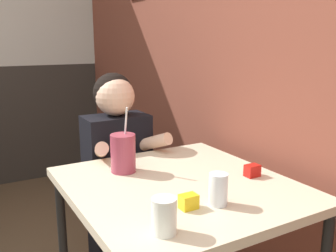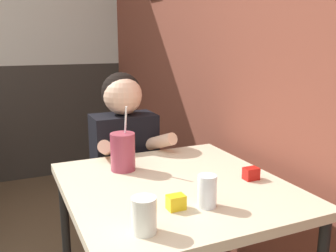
# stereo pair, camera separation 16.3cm
# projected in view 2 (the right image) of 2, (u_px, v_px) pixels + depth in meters

# --- Properties ---
(brick_wall_right) EXTENTS (0.08, 4.75, 2.70)m
(brick_wall_right) POSITION_uv_depth(u_px,v_px,m) (180.00, 37.00, 2.55)
(brick_wall_right) COLOR brown
(brick_wall_right) RESTS_ON ground_plane
(main_table) EXTENTS (0.84, 0.91, 0.77)m
(main_table) POSITION_uv_depth(u_px,v_px,m) (175.00, 201.00, 1.51)
(main_table) COLOR beige
(main_table) RESTS_ON ground_plane
(person_seated) EXTENTS (0.42, 0.41, 1.16)m
(person_seated) POSITION_uv_depth(u_px,v_px,m) (125.00, 172.00, 2.07)
(person_seated) COLOR black
(person_seated) RESTS_ON ground_plane
(cocktail_pitcher) EXTENTS (0.11, 0.11, 0.29)m
(cocktail_pitcher) POSITION_uv_depth(u_px,v_px,m) (123.00, 152.00, 1.63)
(cocktail_pitcher) COLOR #99384C
(cocktail_pitcher) RESTS_ON main_table
(glass_near_pitcher) EXTENTS (0.07, 0.07, 0.11)m
(glass_near_pitcher) POSITION_uv_depth(u_px,v_px,m) (207.00, 191.00, 1.27)
(glass_near_pitcher) COLOR silver
(glass_near_pitcher) RESTS_ON main_table
(glass_center) EXTENTS (0.08, 0.08, 0.11)m
(glass_center) POSITION_uv_depth(u_px,v_px,m) (144.00, 215.00, 1.10)
(glass_center) COLOR silver
(glass_center) RESTS_ON main_table
(condiment_ketchup) EXTENTS (0.06, 0.04, 0.05)m
(condiment_ketchup) POSITION_uv_depth(u_px,v_px,m) (251.00, 174.00, 1.53)
(condiment_ketchup) COLOR #B7140F
(condiment_ketchup) RESTS_ON main_table
(condiment_mustard) EXTENTS (0.06, 0.04, 0.05)m
(condiment_mustard) POSITION_uv_depth(u_px,v_px,m) (176.00, 202.00, 1.26)
(condiment_mustard) COLOR yellow
(condiment_mustard) RESTS_ON main_table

